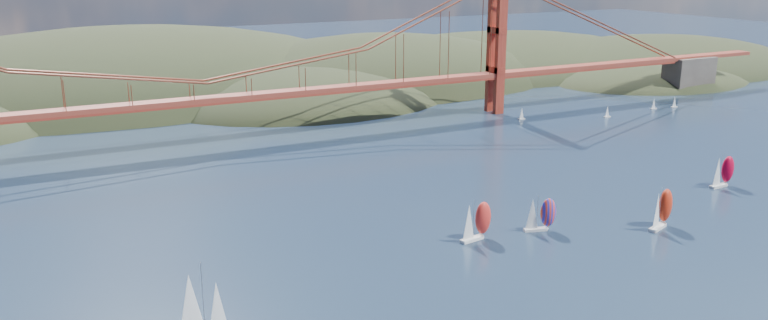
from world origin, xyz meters
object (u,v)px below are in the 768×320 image
(racer_2, at_px, (722,171))
(sloop_navy, at_px, (199,311))
(racer_rwb, at_px, (540,214))
(racer_0, at_px, (476,221))
(racer_1, at_px, (661,208))

(racer_2, bearing_deg, sloop_navy, -175.68)
(sloop_navy, distance_m, racer_rwb, 87.76)
(racer_2, bearing_deg, racer_0, 177.67)
(racer_2, xyz_separation_m, racer_rwb, (-68.46, -4.19, -0.38))
(racer_0, height_order, racer_2, racer_0)
(sloop_navy, height_order, racer_2, sloop_navy)
(racer_1, relative_size, racer_2, 1.07)
(racer_0, relative_size, racer_2, 1.01)
(racer_rwb, bearing_deg, racer_1, -8.67)
(sloop_navy, xyz_separation_m, racer_2, (154.37, 21.94, -2.06))
(racer_1, bearing_deg, racer_2, 1.01)
(sloop_navy, xyz_separation_m, racer_rwb, (85.91, 17.76, -2.44))
(sloop_navy, relative_size, racer_0, 1.52)
(sloop_navy, xyz_separation_m, racer_1, (113.07, 5.83, -1.73))
(racer_rwb, bearing_deg, sloop_navy, -153.28)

